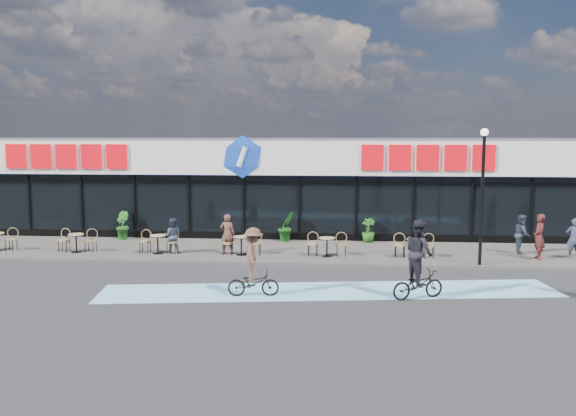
{
  "coord_description": "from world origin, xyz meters",
  "views": [
    {
      "loc": [
        4.31,
        -19.8,
        4.78
      ],
      "look_at": [
        2.29,
        3.5,
        1.95
      ],
      "focal_mm": 38.0,
      "sensor_mm": 36.0,
      "label": 1
    }
  ],
  "objects_px": {
    "potted_plant_left": "(122,225)",
    "potted_plant_mid": "(286,227)",
    "pedestrian_c": "(574,238)",
    "lamp_post": "(483,184)",
    "pedestrian_a": "(539,237)",
    "cyclist_a": "(418,265)",
    "potted_plant_right": "(368,230)",
    "patron_right": "(172,236)",
    "patron_left": "(227,234)",
    "pedestrian_b": "(522,234)"
  },
  "relations": [
    {
      "from": "potted_plant_left",
      "to": "potted_plant_mid",
      "type": "bearing_deg",
      "value": 0.4
    },
    {
      "from": "pedestrian_c",
      "to": "lamp_post",
      "type": "bearing_deg",
      "value": 26.47
    },
    {
      "from": "pedestrian_a",
      "to": "cyclist_a",
      "type": "bearing_deg",
      "value": -40.16
    },
    {
      "from": "potted_plant_right",
      "to": "cyclist_a",
      "type": "bearing_deg",
      "value": -83.21
    },
    {
      "from": "potted_plant_left",
      "to": "patron_right",
      "type": "bearing_deg",
      "value": -43.48
    },
    {
      "from": "patron_left",
      "to": "cyclist_a",
      "type": "xyz_separation_m",
      "value": [
        6.7,
        -5.74,
        0.13
      ]
    },
    {
      "from": "pedestrian_c",
      "to": "pedestrian_b",
      "type": "bearing_deg",
      "value": -20.5
    },
    {
      "from": "lamp_post",
      "to": "potted_plant_right",
      "type": "distance_m",
      "value": 6.27
    },
    {
      "from": "pedestrian_c",
      "to": "potted_plant_right",
      "type": "bearing_deg",
      "value": -15.75
    },
    {
      "from": "patron_right",
      "to": "potted_plant_mid",
      "type": "bearing_deg",
      "value": -150.0
    },
    {
      "from": "pedestrian_c",
      "to": "patron_left",
      "type": "bearing_deg",
      "value": 5.89
    },
    {
      "from": "potted_plant_right",
      "to": "pedestrian_a",
      "type": "xyz_separation_m",
      "value": [
        6.24,
        -3.14,
        0.34
      ]
    },
    {
      "from": "pedestrian_a",
      "to": "potted_plant_left",
      "type": "bearing_deg",
      "value": -97.63
    },
    {
      "from": "patron_left",
      "to": "pedestrian_c",
      "type": "height_order",
      "value": "patron_left"
    },
    {
      "from": "potted_plant_left",
      "to": "patron_right",
      "type": "xyz_separation_m",
      "value": [
        3.15,
        -2.99,
        0.07
      ]
    },
    {
      "from": "patron_right",
      "to": "pedestrian_a",
      "type": "xyz_separation_m",
      "value": [
        14.08,
        0.02,
        0.16
      ]
    },
    {
      "from": "patron_left",
      "to": "cyclist_a",
      "type": "distance_m",
      "value": 8.82
    },
    {
      "from": "patron_left",
      "to": "lamp_post",
      "type": "bearing_deg",
      "value": 176.81
    },
    {
      "from": "potted_plant_left",
      "to": "pedestrian_a",
      "type": "xyz_separation_m",
      "value": [
        17.23,
        -2.97,
        0.23
      ]
    },
    {
      "from": "pedestrian_b",
      "to": "cyclist_a",
      "type": "relative_size",
      "value": 0.66
    },
    {
      "from": "potted_plant_left",
      "to": "potted_plant_right",
      "type": "distance_m",
      "value": 10.99
    },
    {
      "from": "patron_right",
      "to": "pedestrian_b",
      "type": "bearing_deg",
      "value": 178.99
    },
    {
      "from": "potted_plant_right",
      "to": "pedestrian_c",
      "type": "relative_size",
      "value": 0.68
    },
    {
      "from": "potted_plant_mid",
      "to": "cyclist_a",
      "type": "distance_m",
      "value": 9.88
    },
    {
      "from": "potted_plant_left",
      "to": "lamp_post",
      "type": "bearing_deg",
      "value": -15.84
    },
    {
      "from": "potted_plant_right",
      "to": "pedestrian_b",
      "type": "bearing_deg",
      "value": -19.19
    },
    {
      "from": "lamp_post",
      "to": "pedestrian_b",
      "type": "bearing_deg",
      "value": 47.28
    },
    {
      "from": "potted_plant_left",
      "to": "pedestrian_c",
      "type": "distance_m",
      "value": 18.79
    },
    {
      "from": "lamp_post",
      "to": "pedestrian_b",
      "type": "distance_m",
      "value": 3.8
    },
    {
      "from": "lamp_post",
      "to": "pedestrian_b",
      "type": "xyz_separation_m",
      "value": [
        2.12,
        2.3,
        -2.15
      ]
    },
    {
      "from": "potted_plant_right",
      "to": "patron_left",
      "type": "distance_m",
      "value": 6.45
    },
    {
      "from": "pedestrian_c",
      "to": "cyclist_a",
      "type": "bearing_deg",
      "value": 47.21
    },
    {
      "from": "potted_plant_left",
      "to": "cyclist_a",
      "type": "distance_m",
      "value": 14.84
    },
    {
      "from": "potted_plant_left",
      "to": "cyclist_a",
      "type": "bearing_deg",
      "value": -35.76
    },
    {
      "from": "lamp_post",
      "to": "potted_plant_right",
      "type": "bearing_deg",
      "value": 131.12
    },
    {
      "from": "potted_plant_mid",
      "to": "cyclist_a",
      "type": "bearing_deg",
      "value": -62.01
    },
    {
      "from": "pedestrian_b",
      "to": "potted_plant_left",
      "type": "bearing_deg",
      "value": 93.36
    },
    {
      "from": "cyclist_a",
      "to": "patron_right",
      "type": "bearing_deg",
      "value": 147.4
    },
    {
      "from": "lamp_post",
      "to": "cyclist_a",
      "type": "bearing_deg",
      "value": -121.65
    },
    {
      "from": "potted_plant_left",
      "to": "pedestrian_b",
      "type": "distance_m",
      "value": 17.03
    },
    {
      "from": "patron_left",
      "to": "patron_right",
      "type": "bearing_deg",
      "value": 5.72
    },
    {
      "from": "pedestrian_a",
      "to": "pedestrian_b",
      "type": "height_order",
      "value": "pedestrian_a"
    },
    {
      "from": "patron_left",
      "to": "cyclist_a",
      "type": "bearing_deg",
      "value": 143.84
    },
    {
      "from": "pedestrian_b",
      "to": "lamp_post",
      "type": "bearing_deg",
      "value": 147.04
    },
    {
      "from": "patron_left",
      "to": "pedestrian_b",
      "type": "relative_size",
      "value": 1.02
    },
    {
      "from": "patron_right",
      "to": "cyclist_a",
      "type": "xyz_separation_m",
      "value": [
        8.89,
        -5.69,
        0.23
      ]
    },
    {
      "from": "potted_plant_mid",
      "to": "potted_plant_right",
      "type": "distance_m",
      "value": 3.59
    },
    {
      "from": "potted_plant_right",
      "to": "patron_right",
      "type": "xyz_separation_m",
      "value": [
        -7.84,
        -3.15,
        0.17
      ]
    },
    {
      "from": "patron_right",
      "to": "pedestrian_c",
      "type": "height_order",
      "value": "pedestrian_c"
    },
    {
      "from": "pedestrian_a",
      "to": "cyclist_a",
      "type": "relative_size",
      "value": 0.73
    }
  ]
}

